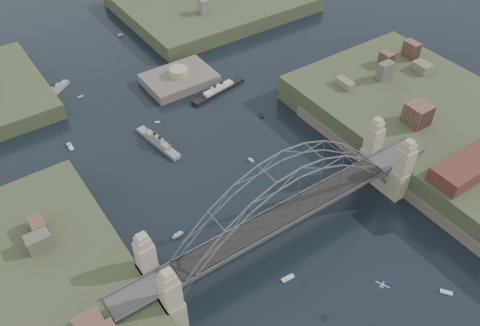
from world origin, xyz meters
The scene contains 20 objects.
ground centered at (0.00, 0.00, 0.00)m, with size 500.00×500.00×0.00m, color black.
bridge centered at (0.00, 0.00, 12.32)m, with size 84.00×13.80×24.60m.
shore_east centered at (57.32, 0.00, 1.97)m, with size 50.50×90.00×12.00m.
headland_ne centered at (50.00, 110.00, 0.75)m, with size 70.00×55.00×9.50m, color #3B472A.
fort_island centered at (12.00, 70.00, -0.34)m, with size 22.00×16.00×9.40m.
wharf_shed centered at (44.00, -14.00, 10.00)m, with size 20.00×8.00×4.00m, color #592D26.
naval_cruiser_near centered at (-8.29, 46.34, 0.82)m, with size 4.93×17.76×5.28m.
naval_cruiser_far centered at (-24.09, 86.68, 0.76)m, with size 12.81×10.26×4.89m.
ocean_liner centered at (19.45, 58.22, 0.77)m, with size 20.44×6.17×4.97m.
aeroplane centered at (4.30, -24.70, 7.59)m, with size 1.59×2.69×0.41m.
small_boat_a centered at (-19.98, 14.53, 0.28)m, with size 2.94×1.21×1.43m.
small_boat_b centered at (9.11, 26.05, 0.29)m, with size 0.98×1.82×1.43m.
small_boat_c centered at (-6.31, -9.23, 0.15)m, with size 3.01×1.23×0.45m.
small_boat_d centered at (23.49, 40.60, 0.15)m, with size 1.63×2.46×0.45m.
small_boat_e centered at (-29.05, 59.31, 0.69)m, with size 1.23×3.42×2.38m.
small_boat_f centered at (-3.88, 55.35, 0.15)m, with size 1.46×0.99×0.45m.
small_boat_g centered at (18.91, -30.90, 0.15)m, with size 2.14×2.50×0.45m.
small_boat_h centered at (-17.64, 80.69, 0.15)m, with size 1.81×0.74×0.45m.
small_boat_i centered at (33.66, 16.05, 0.28)m, with size 2.75×1.27×1.43m.
small_boat_k centered at (9.42, 109.98, 0.29)m, with size 2.11×1.30×1.43m.
Camera 1 is at (-50.45, -55.05, 91.49)m, focal length 37.62 mm.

